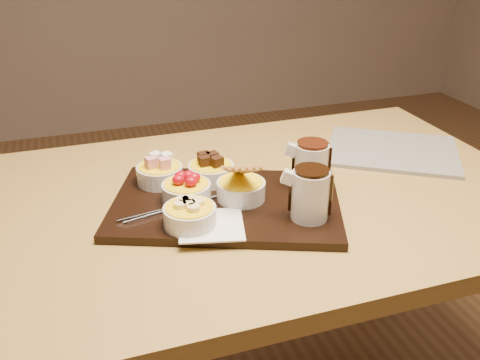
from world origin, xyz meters
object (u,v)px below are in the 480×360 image
object	(u,v)px
pitcher_dark_chocolate	(310,195)
pitcher_milk_chocolate	(311,166)
serving_board	(226,204)
newspaper	(392,151)
bowl_strawberries	(187,192)
dining_table	(265,229)

from	to	relation	value
pitcher_dark_chocolate	pitcher_milk_chocolate	world-z (taller)	same
serving_board	newspaper	xyz separation A→B (m)	(0.49, 0.14, -0.00)
bowl_strawberries	newspaper	world-z (taller)	bowl_strawberries
dining_table	pitcher_milk_chocolate	size ratio (longest dim) A/B	12.28
dining_table	newspaper	xyz separation A→B (m)	(0.38, 0.09, 0.10)
serving_board	pitcher_milk_chocolate	world-z (taller)	pitcher_milk_chocolate
serving_board	pitcher_dark_chocolate	bearing A→B (deg)	-19.98
pitcher_dark_chocolate	pitcher_milk_chocolate	size ratio (longest dim) A/B	1.00
dining_table	serving_board	distance (m)	0.16
serving_board	pitcher_dark_chocolate	world-z (taller)	pitcher_dark_chocolate
serving_board	bowl_strawberries	distance (m)	0.08
pitcher_milk_chocolate	newspaper	distance (m)	0.33
serving_board	pitcher_dark_chocolate	size ratio (longest dim) A/B	4.71
dining_table	serving_board	bearing A→B (deg)	-156.42
dining_table	serving_board	xyz separation A→B (m)	(-0.10, -0.05, 0.11)
bowl_strawberries	pitcher_dark_chocolate	xyz separation A→B (m)	(0.21, -0.14, 0.03)
serving_board	newspaper	bearing A→B (deg)	37.80
dining_table	bowl_strawberries	size ratio (longest dim) A/B	12.00
bowl_strawberries	pitcher_milk_chocolate	size ratio (longest dim) A/B	1.02
serving_board	newspaper	size ratio (longest dim) A/B	1.45
newspaper	bowl_strawberries	bearing A→B (deg)	-135.75
dining_table	pitcher_milk_chocolate	world-z (taller)	pitcher_milk_chocolate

